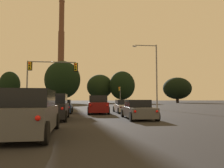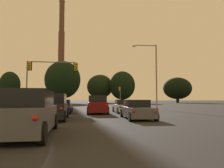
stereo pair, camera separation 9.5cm
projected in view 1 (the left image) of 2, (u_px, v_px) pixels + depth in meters
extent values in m
cube|color=maroon|center=(98.00, 107.00, 22.62)|extent=(2.00, 4.83, 0.95)
cube|color=black|center=(98.00, 99.00, 22.79)|extent=(1.82, 2.83, 0.70)
cylinder|color=black|center=(89.00, 109.00, 24.41)|extent=(0.23, 0.76, 0.76)
cylinder|color=black|center=(106.00, 109.00, 24.60)|extent=(0.23, 0.76, 0.76)
cylinder|color=black|center=(89.00, 111.00, 20.59)|extent=(0.23, 0.76, 0.76)
cylinder|color=black|center=(108.00, 111.00, 20.78)|extent=(0.23, 0.76, 0.76)
sphere|color=red|center=(90.00, 106.00, 20.15)|extent=(0.17, 0.17, 0.17)
sphere|color=red|center=(107.00, 105.00, 20.31)|extent=(0.17, 0.17, 0.17)
cube|color=silver|center=(124.00, 108.00, 24.12)|extent=(1.82, 4.61, 0.70)
cube|color=black|center=(124.00, 102.00, 24.39)|extent=(1.63, 2.21, 0.55)
cylinder|color=black|center=(114.00, 109.00, 25.88)|extent=(0.22, 0.64, 0.64)
cylinder|color=black|center=(128.00, 109.00, 26.09)|extent=(0.22, 0.64, 0.64)
cylinder|color=black|center=(119.00, 111.00, 22.11)|extent=(0.22, 0.64, 0.64)
cylinder|color=black|center=(136.00, 111.00, 22.33)|extent=(0.22, 0.64, 0.64)
sphere|color=#500705|center=(121.00, 107.00, 21.74)|extent=(0.17, 0.17, 0.17)
sphere|color=#500705|center=(135.00, 107.00, 21.92)|extent=(0.17, 0.17, 0.17)
cube|color=black|center=(54.00, 110.00, 15.71)|extent=(2.09, 4.86, 0.95)
cube|color=black|center=(54.00, 99.00, 15.88)|extent=(1.88, 2.86, 0.70)
cylinder|color=black|center=(44.00, 113.00, 17.44)|extent=(0.25, 0.77, 0.76)
cylinder|color=black|center=(68.00, 113.00, 17.73)|extent=(0.25, 0.77, 0.76)
cylinder|color=black|center=(35.00, 117.00, 13.64)|extent=(0.25, 0.77, 0.76)
cylinder|color=black|center=(65.00, 116.00, 13.93)|extent=(0.25, 0.77, 0.76)
sphere|color=red|center=(36.00, 109.00, 13.22)|extent=(0.17, 0.17, 0.17)
sphere|color=red|center=(62.00, 109.00, 13.45)|extent=(0.17, 0.17, 0.17)
cube|color=#4C4F54|center=(138.00, 112.00, 16.34)|extent=(1.84, 4.61, 0.70)
cube|color=black|center=(137.00, 103.00, 16.61)|extent=(1.64, 2.21, 0.55)
cylinder|color=black|center=(122.00, 113.00, 18.11)|extent=(0.23, 0.64, 0.64)
cylinder|color=black|center=(143.00, 113.00, 18.30)|extent=(0.23, 0.64, 0.64)
cylinder|color=black|center=(131.00, 117.00, 14.34)|extent=(0.23, 0.64, 0.64)
cylinder|color=black|center=(157.00, 116.00, 14.54)|extent=(0.23, 0.64, 0.64)
sphere|color=red|center=(135.00, 112.00, 13.97)|extent=(0.17, 0.17, 0.17)
sphere|color=red|center=(157.00, 111.00, 14.13)|extent=(0.17, 0.17, 0.17)
cube|color=#4C4F54|center=(28.00, 119.00, 8.79)|extent=(2.10, 4.87, 0.95)
cube|color=black|center=(30.00, 98.00, 8.96)|extent=(1.89, 2.87, 0.70)
cylinder|color=black|center=(17.00, 122.00, 10.52)|extent=(0.25, 0.77, 0.76)
cylinder|color=black|center=(57.00, 121.00, 10.81)|extent=(0.25, 0.77, 0.76)
cylinder|color=black|center=(45.00, 133.00, 7.01)|extent=(0.25, 0.77, 0.76)
sphere|color=red|center=(38.00, 118.00, 6.54)|extent=(0.17, 0.17, 0.17)
cube|color=navy|center=(63.00, 108.00, 23.00)|extent=(1.80, 4.04, 0.72)
cube|color=black|center=(63.00, 102.00, 22.65)|extent=(1.60, 1.93, 0.55)
cylinder|color=black|center=(57.00, 110.00, 24.48)|extent=(0.23, 0.60, 0.60)
cylinder|color=black|center=(72.00, 110.00, 24.71)|extent=(0.23, 0.60, 0.60)
cylinder|color=black|center=(53.00, 111.00, 21.27)|extent=(0.23, 0.60, 0.60)
cylinder|color=black|center=(71.00, 111.00, 21.50)|extent=(0.23, 0.60, 0.60)
sphere|color=red|center=(54.00, 107.00, 20.93)|extent=(0.17, 0.17, 0.17)
sphere|color=red|center=(69.00, 107.00, 21.11)|extent=(0.17, 0.17, 0.17)
cylinder|color=slate|center=(27.00, 85.00, 29.13)|extent=(0.18, 0.18, 6.65)
cylinder|color=black|center=(26.00, 110.00, 28.90)|extent=(0.40, 0.40, 0.10)
cube|color=yellow|center=(30.00, 66.00, 29.35)|extent=(0.34, 0.34, 1.04)
cube|color=black|center=(30.00, 66.00, 29.53)|extent=(0.58, 0.03, 1.25)
sphere|color=red|center=(29.00, 63.00, 29.19)|extent=(0.22, 0.22, 0.22)
sphere|color=#352604|center=(29.00, 66.00, 29.16)|extent=(0.22, 0.22, 0.22)
sphere|color=black|center=(29.00, 68.00, 29.14)|extent=(0.22, 0.22, 0.22)
cylinder|color=slate|center=(52.00, 62.00, 29.73)|extent=(6.41, 0.14, 0.14)
sphere|color=slate|center=(28.00, 62.00, 29.36)|extent=(0.18, 0.18, 0.18)
cube|color=yellow|center=(76.00, 67.00, 30.06)|extent=(0.34, 0.34, 1.04)
cube|color=black|center=(76.00, 67.00, 30.24)|extent=(0.58, 0.03, 1.25)
sphere|color=red|center=(76.00, 65.00, 29.90)|extent=(0.22, 0.22, 0.22)
sphere|color=#352604|center=(76.00, 67.00, 29.87)|extent=(0.22, 0.22, 0.22)
sphere|color=black|center=(76.00, 69.00, 29.85)|extent=(0.22, 0.22, 0.22)
cylinder|color=slate|center=(120.00, 95.00, 65.14)|extent=(0.18, 0.18, 5.29)
cylinder|color=black|center=(120.00, 104.00, 64.96)|extent=(0.40, 0.40, 0.10)
cube|color=yellow|center=(119.00, 89.00, 65.24)|extent=(0.34, 0.34, 1.04)
cube|color=black|center=(119.00, 89.00, 65.42)|extent=(0.58, 0.03, 1.25)
sphere|color=red|center=(119.00, 88.00, 65.08)|extent=(0.22, 0.22, 0.22)
sphere|color=#352604|center=(119.00, 89.00, 65.06)|extent=(0.22, 0.22, 0.22)
sphere|color=black|center=(119.00, 90.00, 65.03)|extent=(0.22, 0.22, 0.22)
cylinder|color=slate|center=(157.00, 77.00, 31.33)|extent=(0.20, 0.20, 9.38)
cylinder|color=slate|center=(145.00, 45.00, 31.46)|extent=(3.22, 0.12, 0.12)
sphere|color=slate|center=(156.00, 46.00, 31.65)|extent=(0.20, 0.20, 0.20)
ellipsoid|color=silver|center=(135.00, 46.00, 31.26)|extent=(0.64, 0.36, 0.26)
cylinder|color=#523427|center=(60.00, 99.00, 122.25)|extent=(6.50, 6.50, 3.51)
cylinder|color=brown|center=(61.00, 79.00, 123.02)|extent=(4.06, 4.06, 18.34)
cylinder|color=brown|center=(61.00, 47.00, 124.32)|extent=(3.49, 3.49, 18.34)
cylinder|color=brown|center=(62.00, 16.00, 125.61)|extent=(2.92, 2.92, 18.34)
cylinder|color=brown|center=(62.00, 1.00, 126.24)|extent=(3.28, 3.28, 0.70)
cylinder|color=black|center=(122.00, 100.00, 89.93)|extent=(1.06, 1.06, 2.82)
ellipsoid|color=black|center=(122.00, 85.00, 90.34)|extent=(10.58, 9.52, 11.80)
cylinder|color=black|center=(177.00, 100.00, 94.77)|extent=(1.24, 1.24, 2.73)
ellipsoid|color=black|center=(177.00, 88.00, 95.11)|extent=(12.41, 11.17, 9.49)
cylinder|color=black|center=(100.00, 99.00, 93.53)|extent=(1.11, 1.11, 3.14)
ellipsoid|color=black|center=(100.00, 87.00, 93.92)|extent=(11.11, 10.00, 10.32)
cylinder|color=black|center=(62.00, 99.00, 82.69)|extent=(1.35, 1.35, 3.59)
ellipsoid|color=black|center=(63.00, 80.00, 83.20)|extent=(13.51, 12.15, 14.36)
cylinder|color=black|center=(9.00, 99.00, 83.44)|extent=(0.77, 0.77, 3.40)
ellipsoid|color=black|center=(10.00, 85.00, 83.82)|extent=(7.72, 6.95, 10.07)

